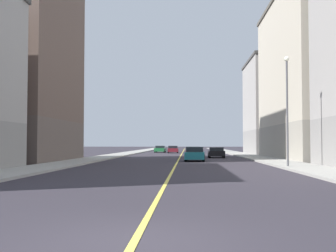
{
  "coord_description": "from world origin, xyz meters",
  "views": [
    {
      "loc": [
        0.95,
        -7.34,
        1.76
      ],
      "look_at": [
        -1.06,
        34.61,
        3.54
      ],
      "focal_mm": 43.62,
      "sensor_mm": 36.0,
      "label": 1
    }
  ],
  "objects_px": {
    "street_lamp_left_near": "(287,100)",
    "car_green": "(160,149)",
    "building_left_far": "(284,107)",
    "car_maroon": "(173,149)",
    "building_left_mid": "(326,77)",
    "building_right_midblock": "(8,38)",
    "car_teal": "(195,154)",
    "car_black": "(216,152)",
    "car_red": "(193,152)"
  },
  "relations": [
    {
      "from": "street_lamp_left_near",
      "to": "car_green",
      "type": "relative_size",
      "value": 1.78
    },
    {
      "from": "car_green",
      "to": "car_red",
      "type": "height_order",
      "value": "car_red"
    },
    {
      "from": "building_right_midblock",
      "to": "car_red",
      "type": "bearing_deg",
      "value": 29.47
    },
    {
      "from": "building_right_midblock",
      "to": "car_teal",
      "type": "xyz_separation_m",
      "value": [
        18.17,
        1.74,
        -11.31
      ]
    },
    {
      "from": "car_maroon",
      "to": "car_green",
      "type": "bearing_deg",
      "value": 123.22
    },
    {
      "from": "car_red",
      "to": "building_left_far",
      "type": "bearing_deg",
      "value": 49.19
    },
    {
      "from": "street_lamp_left_near",
      "to": "car_teal",
      "type": "bearing_deg",
      "value": 119.63
    },
    {
      "from": "building_right_midblock",
      "to": "car_black",
      "type": "distance_m",
      "value": 26.5
    },
    {
      "from": "car_maroon",
      "to": "car_black",
      "type": "distance_m",
      "value": 23.98
    },
    {
      "from": "building_left_mid",
      "to": "building_right_midblock",
      "type": "xyz_separation_m",
      "value": [
        -32.96,
        -7.51,
        2.79
      ]
    },
    {
      "from": "building_right_midblock",
      "to": "car_maroon",
      "type": "xyz_separation_m",
      "value": [
        14.79,
        34.79,
        -11.36
      ]
    },
    {
      "from": "building_left_mid",
      "to": "car_maroon",
      "type": "xyz_separation_m",
      "value": [
        -18.17,
        27.28,
        -8.57
      ]
    },
    {
      "from": "car_black",
      "to": "car_maroon",
      "type": "bearing_deg",
      "value": 104.85
    },
    {
      "from": "street_lamp_left_near",
      "to": "car_green",
      "type": "height_order",
      "value": "street_lamp_left_near"
    },
    {
      "from": "car_green",
      "to": "car_maroon",
      "type": "relative_size",
      "value": 0.97
    },
    {
      "from": "building_left_mid",
      "to": "building_right_midblock",
      "type": "distance_m",
      "value": 33.92
    },
    {
      "from": "building_left_far",
      "to": "car_teal",
      "type": "distance_m",
      "value": 30.45
    },
    {
      "from": "building_right_midblock",
      "to": "car_teal",
      "type": "height_order",
      "value": "building_right_midblock"
    },
    {
      "from": "car_green",
      "to": "car_maroon",
      "type": "xyz_separation_m",
      "value": [
        2.52,
        -3.84,
        0.01
      ]
    },
    {
      "from": "building_right_midblock",
      "to": "car_red",
      "type": "relative_size",
      "value": 5.57
    },
    {
      "from": "building_left_far",
      "to": "car_red",
      "type": "height_order",
      "value": "building_left_far"
    },
    {
      "from": "building_right_midblock",
      "to": "car_black",
      "type": "height_order",
      "value": "building_right_midblock"
    },
    {
      "from": "street_lamp_left_near",
      "to": "car_teal",
      "type": "xyz_separation_m",
      "value": [
        -6.33,
        11.13,
        -4.13
      ]
    },
    {
      "from": "building_left_far",
      "to": "car_maroon",
      "type": "height_order",
      "value": "building_left_far"
    },
    {
      "from": "car_black",
      "to": "building_left_mid",
      "type": "bearing_deg",
      "value": -18.8
    },
    {
      "from": "building_left_far",
      "to": "car_maroon",
      "type": "relative_size",
      "value": 3.36
    },
    {
      "from": "car_maroon",
      "to": "car_teal",
      "type": "bearing_deg",
      "value": -84.17
    },
    {
      "from": "car_maroon",
      "to": "street_lamp_left_near",
      "type": "bearing_deg",
      "value": -77.61
    },
    {
      "from": "building_left_mid",
      "to": "car_black",
      "type": "xyz_separation_m",
      "value": [
        -12.02,
        4.09,
        -8.57
      ]
    },
    {
      "from": "building_right_midblock",
      "to": "car_green",
      "type": "xyz_separation_m",
      "value": [
        12.27,
        38.63,
        -11.36
      ]
    },
    {
      "from": "street_lamp_left_near",
      "to": "building_left_far",
      "type": "bearing_deg",
      "value": 77.07
    },
    {
      "from": "building_left_far",
      "to": "street_lamp_left_near",
      "type": "relative_size",
      "value": 1.95
    },
    {
      "from": "car_teal",
      "to": "car_red",
      "type": "bearing_deg",
      "value": 90.48
    },
    {
      "from": "car_green",
      "to": "car_teal",
      "type": "distance_m",
      "value": 37.36
    },
    {
      "from": "car_black",
      "to": "car_teal",
      "type": "distance_m",
      "value": 10.25
    },
    {
      "from": "building_left_far",
      "to": "car_red",
      "type": "distance_m",
      "value": 23.78
    },
    {
      "from": "car_maroon",
      "to": "car_teal",
      "type": "distance_m",
      "value": 33.22
    },
    {
      "from": "building_left_mid",
      "to": "car_black",
      "type": "distance_m",
      "value": 15.32
    },
    {
      "from": "building_left_far",
      "to": "car_red",
      "type": "xyz_separation_m",
      "value": [
        -14.86,
        -17.22,
        -6.93
      ]
    },
    {
      "from": "building_left_far",
      "to": "building_right_midblock",
      "type": "xyz_separation_m",
      "value": [
        -32.96,
        -27.44,
        4.4
      ]
    },
    {
      "from": "car_black",
      "to": "car_teal",
      "type": "relative_size",
      "value": 0.9
    },
    {
      "from": "car_maroon",
      "to": "building_right_midblock",
      "type": "bearing_deg",
      "value": -113.04
    },
    {
      "from": "street_lamp_left_near",
      "to": "car_green",
      "type": "xyz_separation_m",
      "value": [
        -12.22,
        48.03,
        -4.19
      ]
    },
    {
      "from": "car_maroon",
      "to": "car_red",
      "type": "bearing_deg",
      "value": -82.34
    },
    {
      "from": "car_green",
      "to": "building_left_far",
      "type": "bearing_deg",
      "value": -28.41
    },
    {
      "from": "car_green",
      "to": "car_maroon",
      "type": "height_order",
      "value": "car_maroon"
    },
    {
      "from": "building_left_mid",
      "to": "car_green",
      "type": "height_order",
      "value": "building_left_mid"
    },
    {
      "from": "building_right_midblock",
      "to": "car_black",
      "type": "relative_size",
      "value": 5.69
    },
    {
      "from": "car_red",
      "to": "car_teal",
      "type": "distance_m",
      "value": 8.49
    },
    {
      "from": "car_teal",
      "to": "car_maroon",
      "type": "bearing_deg",
      "value": 95.83
    }
  ]
}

